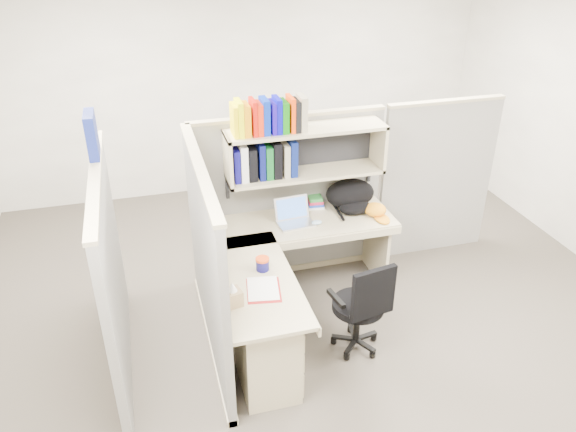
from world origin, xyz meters
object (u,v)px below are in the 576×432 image
object	(u,v)px
desk	(279,313)
backpack	(352,197)
task_chair	(360,320)
snack_canister	(262,264)
laptop	(296,213)

from	to	relation	value
desk	backpack	distance (m)	1.41
backpack	task_chair	bearing A→B (deg)	-86.75
snack_canister	task_chair	distance (m)	0.91
laptop	task_chair	xyz separation A→B (m)	(0.27, -0.92, -0.53)
backpack	task_chair	xyz separation A→B (m)	(-0.31, -1.04, -0.56)
desk	snack_canister	xyz separation A→B (m)	(-0.08, 0.19, 0.35)
laptop	backpack	distance (m)	0.60
snack_canister	task_chair	size ratio (longest dim) A/B	0.12
desk	laptop	size ratio (longest dim) A/B	5.54
desk	laptop	world-z (taller)	laptop
backpack	task_chair	distance (m)	1.22
task_chair	backpack	bearing A→B (deg)	73.40
task_chair	desk	bearing A→B (deg)	171.11
task_chair	laptop	bearing A→B (deg)	106.40
desk	backpack	size ratio (longest dim) A/B	3.77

